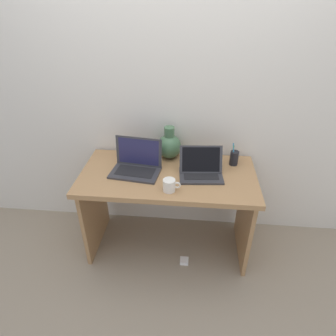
# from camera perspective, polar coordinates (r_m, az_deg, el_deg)

# --- Properties ---
(ground_plane) EXTENTS (6.00, 6.00, 0.00)m
(ground_plane) POSITION_cam_1_polar(r_m,az_deg,el_deg) (2.66, -0.00, -14.83)
(ground_plane) COLOR gray
(back_wall) EXTENTS (4.40, 0.04, 2.40)m
(back_wall) POSITION_cam_1_polar(r_m,az_deg,el_deg) (2.31, 0.87, 13.28)
(back_wall) COLOR silver
(back_wall) RESTS_ON ground
(desk) EXTENTS (1.32, 0.65, 0.75)m
(desk) POSITION_cam_1_polar(r_m,az_deg,el_deg) (2.27, -0.00, -4.78)
(desk) COLOR #AD7F51
(desk) RESTS_ON ground
(laptop_left) EXTENTS (0.39, 0.28, 0.24)m
(laptop_left) POSITION_cam_1_polar(r_m,az_deg,el_deg) (2.20, -6.14, 1.08)
(laptop_left) COLOR #333338
(laptop_left) RESTS_ON desk
(laptop_right) EXTENTS (0.33, 0.25, 0.20)m
(laptop_right) POSITION_cam_1_polar(r_m,az_deg,el_deg) (2.15, 6.49, -0.03)
(laptop_right) COLOR #333338
(laptop_right) RESTS_ON desk
(green_vase) EXTENTS (0.19, 0.19, 0.27)m
(green_vase) POSITION_cam_1_polar(r_m,az_deg,el_deg) (2.34, 0.26, 4.47)
(green_vase) COLOR #47704C
(green_vase) RESTS_ON desk
(coffee_mug) EXTENTS (0.12, 0.09, 0.09)m
(coffee_mug) POSITION_cam_1_polar(r_m,az_deg,el_deg) (1.97, 0.29, -3.41)
(coffee_mug) COLOR white
(coffee_mug) RESTS_ON desk
(pen_cup) EXTENTS (0.07, 0.07, 0.18)m
(pen_cup) POSITION_cam_1_polar(r_m,az_deg,el_deg) (2.32, 12.86, 1.96)
(pen_cup) COLOR black
(pen_cup) RESTS_ON desk
(power_brick) EXTENTS (0.07, 0.07, 0.03)m
(power_brick) POSITION_cam_1_polar(r_m,az_deg,el_deg) (2.52, 3.21, -17.78)
(power_brick) COLOR white
(power_brick) RESTS_ON ground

